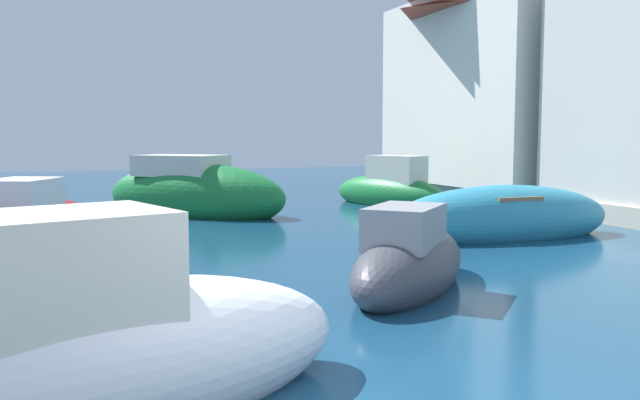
{
  "coord_description": "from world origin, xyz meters",
  "views": [
    {
      "loc": [
        -2.19,
        -3.8,
        2.11
      ],
      "look_at": [
        3.59,
        11.12,
        0.59
      ],
      "focal_mm": 36.94,
      "sensor_mm": 36.0,
      "label": 1
    }
  ],
  "objects": [
    {
      "name": "moored_boat_0",
      "position": [
        -2.77,
        8.65,
        0.43
      ],
      "size": [
        3.08,
        4.46,
        1.72
      ],
      "rotation": [
        0.0,
        0.0,
        1.15
      ],
      "color": "#B21E1E",
      "rests_on": "ground"
    },
    {
      "name": "moored_boat_4",
      "position": [
        -2.14,
        1.26,
        0.5
      ],
      "size": [
        4.69,
        2.69,
        1.89
      ],
      "rotation": [
        0.0,
        0.0,
        0.29
      ],
      "color": "white",
      "rests_on": "ground"
    },
    {
      "name": "waterfront_building_annex",
      "position": [
        13.0,
        15.84,
        4.41
      ],
      "size": [
        6.96,
        8.81,
        7.7
      ],
      "color": "silver",
      "rests_on": "quay_promenade"
    },
    {
      "name": "moored_boat_6",
      "position": [
        1.07,
        14.2,
        0.58
      ],
      "size": [
        5.33,
        5.35,
        2.04
      ],
      "rotation": [
        0.0,
        0.0,
        5.5
      ],
      "color": "#197233",
      "rests_on": "ground"
    },
    {
      "name": "moored_boat_10",
      "position": [
        7.24,
        14.55,
        0.46
      ],
      "size": [
        2.65,
        4.64,
        1.83
      ],
      "rotation": [
        0.0,
        0.0,
        1.88
      ],
      "color": "#197233",
      "rests_on": "ground"
    },
    {
      "name": "moored_boat_3",
      "position": [
        6.41,
        7.69,
        0.4
      ],
      "size": [
        5.3,
        1.74,
        1.44
      ],
      "rotation": [
        0.0,
        0.0,
        6.26
      ],
      "color": "teal",
      "rests_on": "ground"
    },
    {
      "name": "moored_boat_5",
      "position": [
        2.24,
        4.18,
        0.37
      ],
      "size": [
        3.35,
        3.34,
        1.44
      ],
      "rotation": [
        0.0,
        0.0,
        0.78
      ],
      "color": "#3F3F47",
      "rests_on": "ground"
    },
    {
      "name": "waterfront_building_far",
      "position": [
        13.0,
        15.87,
        4.05
      ],
      "size": [
        6.73,
        8.77,
        6.99
      ],
      "color": "white",
      "rests_on": "quay_promenade"
    }
  ]
}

